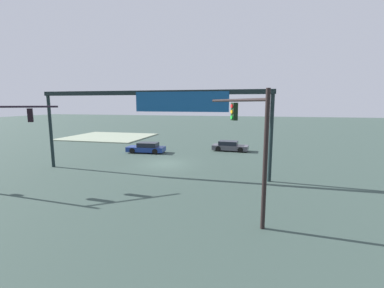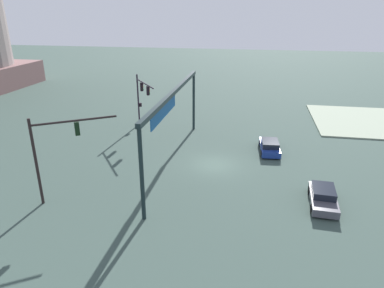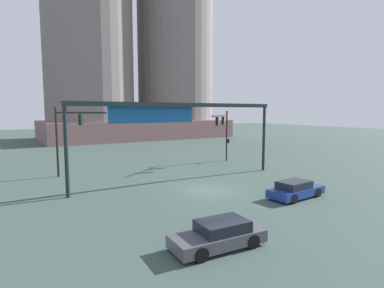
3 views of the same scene
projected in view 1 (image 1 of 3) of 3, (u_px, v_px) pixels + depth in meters
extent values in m
plane|color=#394C44|center=(165.00, 164.00, 25.28)|extent=(193.93, 193.93, 0.00)
cube|color=#95A289|center=(109.00, 137.00, 45.00)|extent=(13.32, 11.87, 0.15)
cylinder|color=black|center=(12.00, 107.00, 17.86)|extent=(4.68, 3.41, 0.14)
cube|color=black|center=(30.00, 115.00, 18.34)|extent=(0.41, 0.40, 0.95)
cylinder|color=red|center=(30.00, 111.00, 18.44)|extent=(0.20, 0.17, 0.20)
cylinder|color=orange|center=(31.00, 115.00, 18.49)|extent=(0.20, 0.17, 0.20)
cylinder|color=green|center=(31.00, 120.00, 18.53)|extent=(0.20, 0.17, 0.20)
cylinder|color=black|center=(265.00, 161.00, 11.73)|extent=(0.20, 0.20, 6.39)
cylinder|color=black|center=(235.00, 100.00, 14.01)|extent=(3.29, 4.91, 0.15)
cube|color=black|center=(234.00, 112.00, 14.18)|extent=(0.39, 0.41, 0.95)
cylinder|color=red|center=(232.00, 106.00, 14.08)|extent=(0.16, 0.20, 0.20)
cylinder|color=orange|center=(232.00, 112.00, 14.12)|extent=(0.16, 0.20, 0.20)
cylinder|color=green|center=(232.00, 117.00, 14.17)|extent=(0.16, 0.20, 0.20)
cylinder|color=black|center=(271.00, 139.00, 19.09)|extent=(0.28, 0.28, 6.39)
cylinder|color=black|center=(51.00, 132.00, 23.57)|extent=(0.28, 0.28, 6.39)
cube|color=black|center=(148.00, 93.00, 20.81)|extent=(19.33, 0.35, 0.35)
cube|color=#16508E|center=(181.00, 102.00, 20.07)|extent=(7.35, 0.08, 1.52)
cube|color=navy|center=(146.00, 149.00, 30.92)|extent=(4.48, 2.05, 0.55)
cube|color=black|center=(148.00, 145.00, 30.80)|extent=(2.37, 1.70, 0.50)
cylinder|color=black|center=(132.00, 151.00, 30.37)|extent=(0.65, 0.26, 0.64)
cylinder|color=black|center=(138.00, 148.00, 31.97)|extent=(0.65, 0.26, 0.64)
cylinder|color=black|center=(155.00, 152.00, 29.91)|extent=(0.65, 0.26, 0.64)
cylinder|color=black|center=(159.00, 149.00, 31.50)|extent=(0.65, 0.26, 0.64)
cube|color=#4B4B54|center=(230.00, 147.00, 32.06)|extent=(4.36, 2.01, 0.55)
cube|color=black|center=(228.00, 143.00, 32.05)|extent=(2.31, 1.68, 0.50)
cylinder|color=black|center=(242.00, 148.00, 32.45)|extent=(0.65, 0.26, 0.64)
cylinder|color=black|center=(240.00, 150.00, 30.91)|extent=(0.65, 0.26, 0.64)
cylinder|color=black|center=(221.00, 147.00, 33.23)|extent=(0.65, 0.26, 0.64)
cylinder|color=black|center=(218.00, 149.00, 31.70)|extent=(0.65, 0.26, 0.64)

